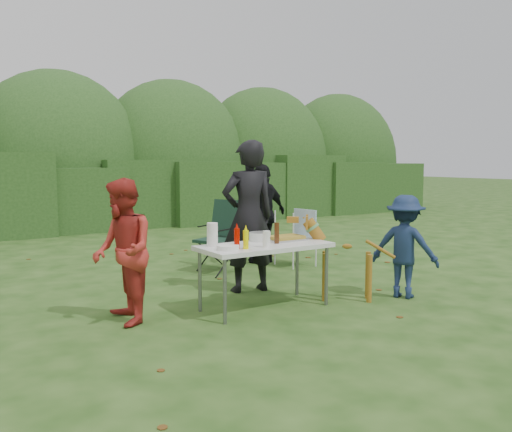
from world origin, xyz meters
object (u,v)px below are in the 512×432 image
child (405,246)px  folding_table (265,249)px  person_red_jacket (123,252)px  paper_towel_roll (212,235)px  person_cook (248,216)px  camping_chair (219,236)px  lawn_chair (295,238)px  ketchup_bottle (237,239)px  beer_bottle (277,233)px  mustard_bottle (246,240)px  dog (347,259)px  person_black_puffy (264,214)px

child → folding_table: bearing=45.3°
person_red_jacket → paper_towel_roll: bearing=89.3°
folding_table → paper_towel_roll: paper_towel_roll is taller
person_cook → camping_chair: (0.29, 1.30, -0.43)m
child → person_red_jacket: bearing=47.8°
lawn_chair → ketchup_bottle: size_ratio=4.09×
person_cook → ketchup_bottle: 1.14m
person_red_jacket → beer_bottle: (1.69, -0.35, 0.11)m
camping_chair → mustard_bottle: (-0.92, -2.24, 0.30)m
lawn_chair → mustard_bottle: 2.94m
camping_chair → dog: bearing=76.7°
folding_table → person_red_jacket: (-1.54, 0.32, 0.07)m
person_black_puffy → paper_towel_roll: 2.95m
person_red_jacket → ketchup_bottle: (1.12, -0.42, 0.10)m
beer_bottle → paper_towel_roll: (-0.71, 0.23, 0.01)m
person_black_puffy → dog: person_black_puffy is taller
child → person_cook: bearing=19.9°
folding_table → person_black_puffy: bearing=56.4°
person_red_jacket → dog: person_red_jacket is taller
ketchup_bottle → paper_towel_roll: size_ratio=0.85×
ketchup_bottle → beer_bottle: size_ratio=0.92×
dog → paper_towel_roll: bearing=24.7°
child → paper_towel_roll: child is taller
person_red_jacket → person_black_puffy: (3.06, 1.97, 0.06)m
paper_towel_roll → mustard_bottle: bearing=-58.3°
person_black_puffy → lawn_chair: (0.29, -0.48, -0.36)m
folding_table → camping_chair: bearing=74.7°
person_cook → person_red_jacket: bearing=23.7°
child → dog: 0.75m
dog → child: bearing=-163.6°
dog → mustard_bottle: (-1.39, 0.07, 0.34)m
paper_towel_roll → person_red_jacket: bearing=172.9°
lawn_chair → ketchup_bottle: ketchup_bottle is taller
dog → paper_towel_roll: (-1.61, 0.43, 0.37)m
lawn_chair → paper_towel_roll: bearing=25.3°
folding_table → mustard_bottle: bearing=-155.9°
person_cook → dog: size_ratio=1.85×
person_cook → dog: (0.76, -1.02, -0.47)m
lawn_chair → child: bearing=79.0°
ketchup_bottle → paper_towel_roll: bearing=115.1°
child → person_black_puffy: bearing=-23.6°
person_cook → lawn_chair: person_cook is taller
mustard_bottle → ketchup_bottle: size_ratio=0.91×
camping_chair → child: bearing=89.0°
folding_table → person_red_jacket: 1.57m
person_cook → lawn_chair: 1.91m
person_red_jacket → paper_towel_roll: (0.98, -0.12, 0.12)m
paper_towel_roll → person_cook: bearing=35.1°
camping_chair → ketchup_bottle: bearing=40.7°
person_cook → child: bearing=146.9°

